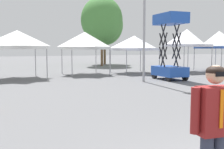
{
  "coord_description": "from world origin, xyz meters",
  "views": [
    {
      "loc": [
        -3.73,
        -2.4,
        1.98
      ],
      "look_at": [
        -0.57,
        4.01,
        1.3
      ],
      "focal_mm": 44.0,
      "sensor_mm": 36.0,
      "label": 1
    }
  ],
  "objects_px": {
    "canopy_tent_center": "(187,38)",
    "scissor_lift": "(170,60)",
    "canopy_tent_behind_right": "(219,40)",
    "tree_behind_tents_right": "(105,25)",
    "tree_behind_tents_left": "(102,20)",
    "canopy_tent_behind_center": "(134,43)",
    "person_foreground": "(214,126)",
    "canopy_tent_far_left": "(85,41)",
    "canopy_tent_left_of_center": "(17,40)"
  },
  "relations": [
    {
      "from": "canopy_tent_left_of_center",
      "to": "canopy_tent_behind_center",
      "type": "bearing_deg",
      "value": 1.28
    },
    {
      "from": "canopy_tent_behind_center",
      "to": "canopy_tent_far_left",
      "type": "bearing_deg",
      "value": 171.95
    },
    {
      "from": "canopy_tent_behind_center",
      "to": "canopy_tent_behind_right",
      "type": "relative_size",
      "value": 0.89
    },
    {
      "from": "canopy_tent_left_of_center",
      "to": "canopy_tent_behind_center",
      "type": "height_order",
      "value": "canopy_tent_left_of_center"
    },
    {
      "from": "canopy_tent_center",
      "to": "scissor_lift",
      "type": "height_order",
      "value": "scissor_lift"
    },
    {
      "from": "canopy_tent_left_of_center",
      "to": "tree_behind_tents_left",
      "type": "relative_size",
      "value": 0.43
    },
    {
      "from": "canopy_tent_behind_right",
      "to": "canopy_tent_left_of_center",
      "type": "bearing_deg",
      "value": 176.11
    },
    {
      "from": "tree_behind_tents_left",
      "to": "canopy_tent_far_left",
      "type": "bearing_deg",
      "value": -121.35
    },
    {
      "from": "canopy_tent_center",
      "to": "scissor_lift",
      "type": "distance_m",
      "value": 6.4
    },
    {
      "from": "canopy_tent_far_left",
      "to": "tree_behind_tents_right",
      "type": "height_order",
      "value": "tree_behind_tents_right"
    },
    {
      "from": "canopy_tent_behind_right",
      "to": "tree_behind_tents_left",
      "type": "distance_m",
      "value": 12.7
    },
    {
      "from": "canopy_tent_left_of_center",
      "to": "person_foreground",
      "type": "distance_m",
      "value": 16.49
    },
    {
      "from": "canopy_tent_far_left",
      "to": "canopy_tent_left_of_center",
      "type": "bearing_deg",
      "value": -171.23
    },
    {
      "from": "canopy_tent_behind_center",
      "to": "tree_behind_tents_left",
      "type": "distance_m",
      "value": 9.74
    },
    {
      "from": "person_foreground",
      "to": "tree_behind_tents_right",
      "type": "distance_m",
      "value": 31.23
    },
    {
      "from": "scissor_lift",
      "to": "canopy_tent_far_left",
      "type": "bearing_deg",
      "value": 122.88
    },
    {
      "from": "scissor_lift",
      "to": "canopy_tent_center",
      "type": "bearing_deg",
      "value": 39.21
    },
    {
      "from": "canopy_tent_behind_center",
      "to": "canopy_tent_behind_right",
      "type": "height_order",
      "value": "canopy_tent_behind_right"
    },
    {
      "from": "canopy_tent_behind_center",
      "to": "canopy_tent_center",
      "type": "relative_size",
      "value": 0.87
    },
    {
      "from": "canopy_tent_behind_right",
      "to": "tree_behind_tents_right",
      "type": "relative_size",
      "value": 0.48
    },
    {
      "from": "canopy_tent_behind_right",
      "to": "tree_behind_tents_left",
      "type": "height_order",
      "value": "tree_behind_tents_left"
    },
    {
      "from": "scissor_lift",
      "to": "tree_behind_tents_right",
      "type": "height_order",
      "value": "tree_behind_tents_right"
    },
    {
      "from": "scissor_lift",
      "to": "person_foreground",
      "type": "height_order",
      "value": "scissor_lift"
    },
    {
      "from": "canopy_tent_far_left",
      "to": "canopy_tent_behind_right",
      "type": "xyz_separation_m",
      "value": [
        11.87,
        -1.91,
        0.19
      ]
    },
    {
      "from": "canopy_tent_center",
      "to": "canopy_tent_behind_right",
      "type": "distance_m",
      "value": 3.46
    },
    {
      "from": "canopy_tent_behind_center",
      "to": "tree_behind_tents_left",
      "type": "height_order",
      "value": "tree_behind_tents_left"
    },
    {
      "from": "canopy_tent_far_left",
      "to": "canopy_tent_behind_center",
      "type": "height_order",
      "value": "canopy_tent_far_left"
    },
    {
      "from": "canopy_tent_behind_center",
      "to": "tree_behind_tents_left",
      "type": "xyz_separation_m",
      "value": [
        1.3,
        9.25,
        2.75
      ]
    },
    {
      "from": "person_foreground",
      "to": "tree_behind_tents_right",
      "type": "bearing_deg",
      "value": 67.77
    },
    {
      "from": "canopy_tent_left_of_center",
      "to": "canopy_tent_far_left",
      "type": "bearing_deg",
      "value": 8.77
    },
    {
      "from": "canopy_tent_left_of_center",
      "to": "tree_behind_tents_left",
      "type": "height_order",
      "value": "tree_behind_tents_left"
    },
    {
      "from": "canopy_tent_far_left",
      "to": "tree_behind_tents_left",
      "type": "height_order",
      "value": "tree_behind_tents_left"
    },
    {
      "from": "canopy_tent_center",
      "to": "person_foreground",
      "type": "bearing_deg",
      "value": -130.39
    },
    {
      "from": "canopy_tent_behind_right",
      "to": "scissor_lift",
      "type": "bearing_deg",
      "value": -156.0
    },
    {
      "from": "canopy_tent_left_of_center",
      "to": "scissor_lift",
      "type": "relative_size",
      "value": 0.79
    },
    {
      "from": "scissor_lift",
      "to": "canopy_tent_left_of_center",
      "type": "bearing_deg",
      "value": 150.63
    },
    {
      "from": "canopy_tent_behind_center",
      "to": "scissor_lift",
      "type": "bearing_deg",
      "value": -94.36
    },
    {
      "from": "canopy_tent_center",
      "to": "tree_behind_tents_left",
      "type": "bearing_deg",
      "value": 106.79
    },
    {
      "from": "canopy_tent_left_of_center",
      "to": "canopy_tent_behind_right",
      "type": "bearing_deg",
      "value": -3.89
    },
    {
      "from": "canopy_tent_center",
      "to": "scissor_lift",
      "type": "xyz_separation_m",
      "value": [
        -4.8,
        -3.92,
        -1.6
      ]
    },
    {
      "from": "person_foreground",
      "to": "scissor_lift",
      "type": "bearing_deg",
      "value": 54.1
    },
    {
      "from": "canopy_tent_far_left",
      "to": "tree_behind_tents_right",
      "type": "xyz_separation_m",
      "value": [
        6.94,
        11.51,
        2.3
      ]
    },
    {
      "from": "canopy_tent_behind_right",
      "to": "tree_behind_tents_right",
      "type": "distance_m",
      "value": 14.45
    },
    {
      "from": "canopy_tent_behind_center",
      "to": "person_foreground",
      "type": "distance_m",
      "value": 18.84
    },
    {
      "from": "canopy_tent_center",
      "to": "canopy_tent_behind_right",
      "type": "relative_size",
      "value": 1.02
    },
    {
      "from": "canopy_tent_center",
      "to": "canopy_tent_far_left",
      "type": "bearing_deg",
      "value": 168.8
    },
    {
      "from": "canopy_tent_left_of_center",
      "to": "scissor_lift",
      "type": "bearing_deg",
      "value": -29.37
    },
    {
      "from": "canopy_tent_behind_center",
      "to": "canopy_tent_behind_right",
      "type": "bearing_deg",
      "value": -9.68
    },
    {
      "from": "tree_behind_tents_right",
      "to": "canopy_tent_center",
      "type": "bearing_deg",
      "value": -83.64
    },
    {
      "from": "scissor_lift",
      "to": "person_foreground",
      "type": "relative_size",
      "value": 2.33
    }
  ]
}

